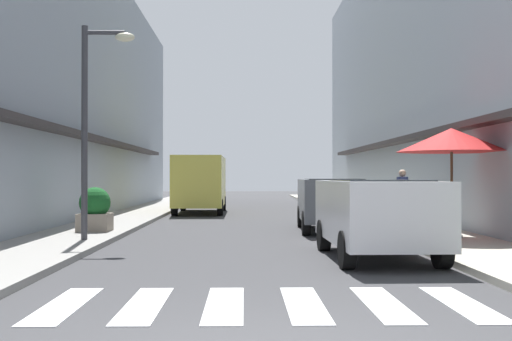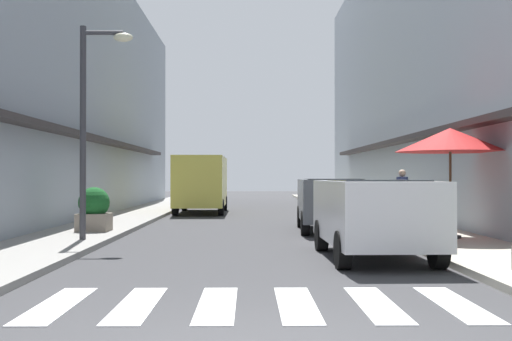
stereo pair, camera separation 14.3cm
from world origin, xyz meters
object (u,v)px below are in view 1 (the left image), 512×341
Objects in this scene: cafe_umbrella at (452,140)px; planter_midblock at (95,210)px; delivery_van at (200,179)px; pedestrian_walking_near at (402,196)px; street_lamp at (94,107)px; parked_car_near at (377,209)px; parked_car_mid at (332,198)px.

cafe_umbrella is 2.22× the size of planter_midblock.
delivery_van is 10.34m from pedestrian_walking_near.
cafe_umbrella is (8.16, 0.26, -0.73)m from street_lamp.
planter_midblock is at bearing 143.25° from parked_car_near.
parked_car_mid is 4.21m from cafe_umbrella.
pedestrian_walking_near is (2.19, 0.83, 0.04)m from parked_car_mid.
delivery_van is 12.54m from street_lamp.
parked_car_mid is (0.00, 6.00, 0.00)m from parked_car_near.
parked_car_near and parked_car_mid have the same top height.
parked_car_near is 0.96× the size of parked_car_mid.
street_lamp is at bearing 156.49° from parked_car_near.
cafe_umbrella reaches higher than parked_car_mid.
pedestrian_walking_near is (6.49, -8.04, -0.44)m from delivery_van.
street_lamp reaches higher than pedestrian_walking_near.
cafe_umbrella is at bearing 50.36° from parked_car_near.
delivery_van is 10.37m from planter_midblock.
parked_car_near is 0.74× the size of delivery_van.
parked_car_near is 15.48m from delivery_van.
planter_midblock is (-6.32, 4.72, -0.25)m from parked_car_near.
delivery_van is at bearing 118.74° from cafe_umbrella.
delivery_van is 2.13× the size of cafe_umbrella.
cafe_umbrella is 1.57× the size of pedestrian_walking_near.
delivery_van is (-4.30, 14.87, 0.49)m from parked_car_near.
parked_car_near is at bearing -36.75° from planter_midblock.
street_lamp reaches higher than parked_car_near.
planter_midblock is 8.77m from pedestrian_walking_near.
parked_car_near is at bearing -73.88° from delivery_van.
parked_car_mid is at bearing 125.95° from cafe_umbrella.
parked_car_near reaches higher than planter_midblock.
parked_car_near is at bearing -90.00° from parked_car_mid.
parked_car_mid is 9.86m from delivery_van.
planter_midblock is at bearing 167.48° from cafe_umbrella.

